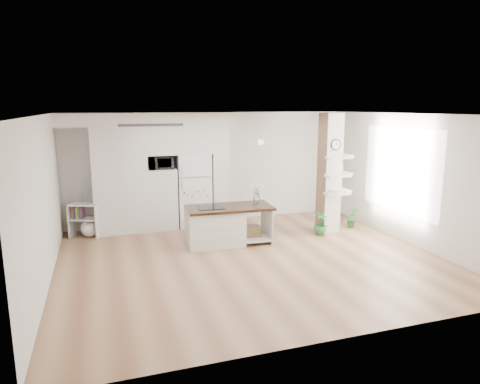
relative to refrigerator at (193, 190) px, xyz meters
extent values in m
cube|color=#A6815A|center=(0.53, -2.68, -0.88)|extent=(7.00, 6.00, 0.01)
cube|color=white|center=(0.53, -2.68, 1.82)|extent=(7.00, 6.00, 0.04)
cube|color=silver|center=(0.53, 0.32, 0.47)|extent=(7.00, 0.04, 2.70)
cube|color=silver|center=(0.53, -5.68, 0.47)|extent=(7.00, 0.04, 2.70)
cube|color=silver|center=(-2.98, -2.68, 0.47)|extent=(0.04, 6.00, 2.70)
cube|color=silver|center=(4.03, -2.68, 0.47)|extent=(0.04, 6.00, 2.70)
cube|color=silver|center=(-1.68, -0.01, 0.32)|extent=(1.20, 0.65, 2.40)
cube|color=silver|center=(-0.75, -0.01, -0.17)|extent=(0.65, 0.65, 1.42)
cube|color=silver|center=(-0.75, -0.01, 1.20)|extent=(0.65, 0.65, 0.65)
cube|color=silver|center=(0.00, -0.01, 1.20)|extent=(0.85, 0.65, 0.65)
cube|color=silver|center=(0.62, -0.01, 0.32)|extent=(0.40, 0.65, 2.40)
cube|color=silver|center=(-0.97, -0.03, 1.67)|extent=(4.00, 0.70, 0.30)
cube|color=#262626|center=(-0.97, -0.37, 1.56)|extent=(1.40, 0.04, 0.06)
cube|color=white|center=(0.00, 0.00, 0.00)|extent=(0.78, 0.66, 1.75)
cube|color=#B2B2B7|center=(0.00, -0.34, 0.36)|extent=(0.78, 0.01, 0.03)
cube|color=silver|center=(2.82, -1.48, 0.47)|extent=(0.40, 0.40, 2.70)
cube|color=#9C7057|center=(2.61, -1.48, 0.47)|extent=(0.02, 0.40, 2.70)
cube|color=#9C7057|center=(2.82, -1.27, 0.47)|extent=(0.40, 0.02, 2.70)
cylinder|color=black|center=(2.82, -1.69, 1.14)|extent=(0.25, 0.03, 0.25)
cylinder|color=white|center=(2.82, -1.71, 1.14)|extent=(0.21, 0.01, 0.21)
plane|color=white|center=(4.00, -2.38, 0.62)|extent=(0.00, 2.40, 2.40)
cylinder|color=white|center=(2.23, -2.53, 1.24)|extent=(0.12, 0.12, 0.10)
cube|color=silver|center=(0.10, -1.61, -0.50)|extent=(1.19, 0.81, 0.75)
cube|color=silver|center=(0.95, -1.65, -0.78)|extent=(0.66, 0.78, 0.04)
cube|color=silver|center=(1.24, -1.67, -0.50)|extent=(0.07, 0.76, 0.75)
cube|color=#372110|center=(0.41, -1.62, -0.10)|extent=(1.82, 0.93, 0.05)
cube|color=black|center=(0.01, -1.60, -0.07)|extent=(0.55, 0.47, 0.01)
cube|color=#9B7B4B|center=(0.90, -1.65, -0.65)|extent=(0.37, 0.28, 0.22)
cylinder|color=white|center=(1.04, -1.57, 0.03)|extent=(0.12, 0.12, 0.22)
cube|color=silver|center=(-2.76, -0.08, -0.50)|extent=(0.15, 0.35, 0.75)
cube|color=silver|center=(-2.19, -0.29, -0.50)|extent=(0.15, 0.35, 0.75)
cube|color=silver|center=(-2.48, -0.18, -0.14)|extent=(0.72, 0.56, 0.03)
cube|color=silver|center=(-2.48, -0.18, -0.47)|extent=(0.69, 0.55, 0.03)
sphere|color=white|center=(-2.39, -0.21, -0.69)|extent=(0.37, 0.37, 0.37)
imported|color=#2D7031|center=(3.52, -1.41, -0.63)|extent=(0.33, 0.30, 0.50)
imported|color=#2D7031|center=(2.53, -1.68, -0.61)|extent=(0.37, 0.37, 0.53)
imported|color=#2D2D2D|center=(-0.75, -0.06, 0.69)|extent=(0.54, 0.37, 0.30)
imported|color=#2D7031|center=(3.15, -1.38, 0.65)|extent=(0.27, 0.23, 0.30)
imported|color=white|center=(2.82, -1.78, 0.13)|extent=(0.22, 0.22, 0.05)
camera|label=1|loc=(-2.07, -9.90, 1.97)|focal=32.00mm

